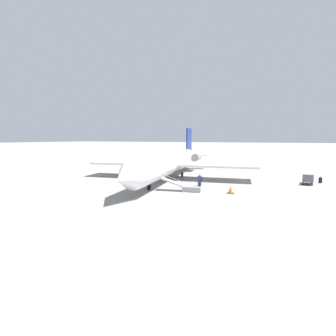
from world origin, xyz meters
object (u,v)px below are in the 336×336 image
(boarding_stairs, at_px, (188,187))
(passenger, at_px, (200,181))
(luggage_cart, at_px, (308,180))
(airplane_main, at_px, (171,162))
(suitcase, at_px, (320,180))

(boarding_stairs, height_order, passenger, passenger)
(luggage_cart, bearing_deg, airplane_main, -79.64)
(luggage_cart, relative_size, suitcase, 2.53)
(airplane_main, bearing_deg, suitcase, 93.77)
(boarding_stairs, bearing_deg, suitcase, -147.17)
(boarding_stairs, height_order, luggage_cart, boarding_stairs)
(boarding_stairs, relative_size, suitcase, 4.69)
(airplane_main, relative_size, luggage_cart, 13.01)
(passenger, distance_m, suitcase, 15.33)
(airplane_main, height_order, suitcase, airplane_main)
(airplane_main, xyz_separation_m, luggage_cart, (-2.43, 15.84, -1.59))
(airplane_main, bearing_deg, luggage_cart, 89.16)
(boarding_stairs, bearing_deg, airplane_main, -63.62)
(boarding_stairs, distance_m, suitcase, 16.44)
(airplane_main, distance_m, boarding_stairs, 8.81)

